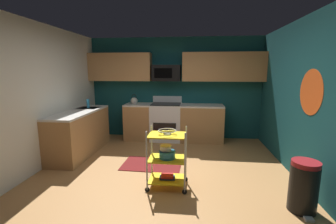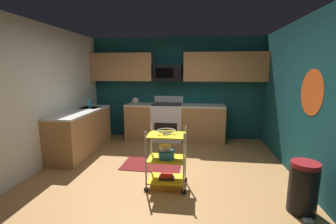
{
  "view_description": "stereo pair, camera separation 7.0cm",
  "coord_description": "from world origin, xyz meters",
  "px_view_note": "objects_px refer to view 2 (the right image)",
  "views": [
    {
      "loc": [
        0.51,
        -3.66,
        1.76
      ],
      "look_at": [
        0.06,
        0.29,
        1.05
      ],
      "focal_mm": 24.8,
      "sensor_mm": 36.0,
      "label": 1
    },
    {
      "loc": [
        0.58,
        -3.65,
        1.76
      ],
      "look_at": [
        0.06,
        0.29,
        1.05
      ],
      "focal_mm": 24.8,
      "sensor_mm": 36.0,
      "label": 2
    }
  ],
  "objects_px": {
    "oven_range": "(167,121)",
    "trash_can": "(303,188)",
    "rolling_cart": "(166,158)",
    "microwave": "(168,73)",
    "fruit_bowl": "(166,131)",
    "book_stack": "(167,177)",
    "dish_soap_bottle": "(90,103)",
    "mixing_bowl_small": "(165,148)",
    "kettle": "(136,101)",
    "mixing_bowl_large": "(166,154)"
  },
  "relations": [
    {
      "from": "oven_range",
      "to": "trash_can",
      "type": "relative_size",
      "value": 1.67
    },
    {
      "from": "rolling_cart",
      "to": "microwave",
      "type": "bearing_deg",
      "value": 97.03
    },
    {
      "from": "fruit_bowl",
      "to": "book_stack",
      "type": "relative_size",
      "value": 1.14
    },
    {
      "from": "dish_soap_bottle",
      "to": "trash_can",
      "type": "distance_m",
      "value": 4.41
    },
    {
      "from": "mixing_bowl_small",
      "to": "kettle",
      "type": "xyz_separation_m",
      "value": [
        -1.11,
        2.45,
        0.38
      ]
    },
    {
      "from": "rolling_cart",
      "to": "mixing_bowl_small",
      "type": "relative_size",
      "value": 5.03
    },
    {
      "from": "kettle",
      "to": "dish_soap_bottle",
      "type": "relative_size",
      "value": 1.32
    },
    {
      "from": "fruit_bowl",
      "to": "kettle",
      "type": "bearing_deg",
      "value": 114.84
    },
    {
      "from": "fruit_bowl",
      "to": "kettle",
      "type": "relative_size",
      "value": 1.03
    },
    {
      "from": "microwave",
      "to": "rolling_cart",
      "type": "distance_m",
      "value": 2.87
    },
    {
      "from": "microwave",
      "to": "book_stack",
      "type": "distance_m",
      "value": 3.01
    },
    {
      "from": "dish_soap_bottle",
      "to": "oven_range",
      "type": "bearing_deg",
      "value": 23.98
    },
    {
      "from": "mixing_bowl_small",
      "to": "kettle",
      "type": "distance_m",
      "value": 2.72
    },
    {
      "from": "microwave",
      "to": "mixing_bowl_small",
      "type": "height_order",
      "value": "microwave"
    },
    {
      "from": "oven_range",
      "to": "mixing_bowl_small",
      "type": "distance_m",
      "value": 2.48
    },
    {
      "from": "rolling_cart",
      "to": "mixing_bowl_small",
      "type": "distance_m",
      "value": 0.17
    },
    {
      "from": "oven_range",
      "to": "dish_soap_bottle",
      "type": "relative_size",
      "value": 5.5
    },
    {
      "from": "rolling_cart",
      "to": "book_stack",
      "type": "xyz_separation_m",
      "value": [
        0.0,
        0.0,
        -0.3
      ]
    },
    {
      "from": "mixing_bowl_small",
      "to": "trash_can",
      "type": "height_order",
      "value": "trash_can"
    },
    {
      "from": "oven_range",
      "to": "trash_can",
      "type": "distance_m",
      "value": 3.57
    },
    {
      "from": "microwave",
      "to": "kettle",
      "type": "xyz_separation_m",
      "value": [
        -0.82,
        -0.11,
        -0.7
      ]
    },
    {
      "from": "mixing_bowl_large",
      "to": "book_stack",
      "type": "height_order",
      "value": "mixing_bowl_large"
    },
    {
      "from": "kettle",
      "to": "trash_can",
      "type": "xyz_separation_m",
      "value": [
        2.91,
        -2.88,
        -0.67
      ]
    },
    {
      "from": "kettle",
      "to": "microwave",
      "type": "bearing_deg",
      "value": 7.51
    },
    {
      "from": "rolling_cart",
      "to": "trash_can",
      "type": "xyz_separation_m",
      "value": [
        1.78,
        -0.42,
        -0.13
      ]
    },
    {
      "from": "rolling_cart",
      "to": "fruit_bowl",
      "type": "xyz_separation_m",
      "value": [
        0.0,
        0.0,
        0.42
      ]
    },
    {
      "from": "oven_range",
      "to": "fruit_bowl",
      "type": "bearing_deg",
      "value": -82.69
    },
    {
      "from": "kettle",
      "to": "dish_soap_bottle",
      "type": "xyz_separation_m",
      "value": [
        -0.88,
        -0.75,
        0.02
      ]
    },
    {
      "from": "kettle",
      "to": "mixing_bowl_small",
      "type": "bearing_deg",
      "value": -65.56
    },
    {
      "from": "mixing_bowl_small",
      "to": "trash_can",
      "type": "relative_size",
      "value": 0.28
    },
    {
      "from": "mixing_bowl_large",
      "to": "kettle",
      "type": "height_order",
      "value": "kettle"
    },
    {
      "from": "dish_soap_bottle",
      "to": "trash_can",
      "type": "xyz_separation_m",
      "value": [
        3.8,
        -2.13,
        -0.69
      ]
    },
    {
      "from": "oven_range",
      "to": "microwave",
      "type": "bearing_deg",
      "value": 90.26
    },
    {
      "from": "dish_soap_bottle",
      "to": "mixing_bowl_small",
      "type": "bearing_deg",
      "value": -40.41
    },
    {
      "from": "rolling_cart",
      "to": "kettle",
      "type": "height_order",
      "value": "kettle"
    },
    {
      "from": "mixing_bowl_large",
      "to": "microwave",
      "type": "bearing_deg",
      "value": 97.02
    },
    {
      "from": "oven_range",
      "to": "microwave",
      "type": "distance_m",
      "value": 1.23
    },
    {
      "from": "mixing_bowl_large",
      "to": "oven_range",
      "type": "bearing_deg",
      "value": 97.3
    },
    {
      "from": "microwave",
      "to": "mixing_bowl_large",
      "type": "xyz_separation_m",
      "value": [
        0.32,
        -2.57,
        -1.18
      ]
    },
    {
      "from": "trash_can",
      "to": "dish_soap_bottle",
      "type": "bearing_deg",
      "value": 150.71
    },
    {
      "from": "rolling_cart",
      "to": "dish_soap_bottle",
      "type": "distance_m",
      "value": 2.7
    },
    {
      "from": "mixing_bowl_large",
      "to": "dish_soap_bottle",
      "type": "xyz_separation_m",
      "value": [
        -2.02,
        1.71,
        0.5
      ]
    },
    {
      "from": "oven_range",
      "to": "rolling_cart",
      "type": "distance_m",
      "value": 2.48
    },
    {
      "from": "mixing_bowl_small",
      "to": "dish_soap_bottle",
      "type": "relative_size",
      "value": 0.91
    },
    {
      "from": "kettle",
      "to": "dish_soap_bottle",
      "type": "height_order",
      "value": "kettle"
    },
    {
      "from": "book_stack",
      "to": "rolling_cart",
      "type": "bearing_deg",
      "value": -104.04
    },
    {
      "from": "mixing_bowl_large",
      "to": "mixing_bowl_small",
      "type": "relative_size",
      "value": 1.38
    },
    {
      "from": "oven_range",
      "to": "rolling_cart",
      "type": "bearing_deg",
      "value": -82.69
    },
    {
      "from": "book_stack",
      "to": "dish_soap_bottle",
      "type": "distance_m",
      "value": 2.78
    },
    {
      "from": "rolling_cart",
      "to": "book_stack",
      "type": "bearing_deg",
      "value": 75.96
    }
  ]
}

